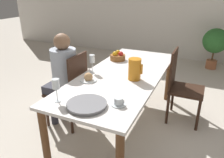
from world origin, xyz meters
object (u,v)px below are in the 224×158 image
at_px(wine_glass_water, 92,59).
at_px(person_seated, 63,73).
at_px(serving_tray, 87,104).
at_px(bread_plate, 88,78).
at_px(chair_person_side, 71,89).
at_px(wine_glass_juice, 56,85).
at_px(chair_opposite, 181,85).
at_px(potted_plant, 215,42).
at_px(teacup_near_person, 119,102).
at_px(fruit_bowl, 118,57).
at_px(red_pitcher, 135,69).

bearing_deg(wine_glass_water, person_seated, -164.44).
bearing_deg(serving_tray, bread_plate, 118.58).
bearing_deg(wine_glass_water, chair_person_side, -163.14).
distance_m(person_seated, wine_glass_water, 0.42).
bearing_deg(chair_person_side, wine_glass_juice, -153.40).
bearing_deg(chair_opposite, bread_plate, -45.93).
relative_size(serving_tray, potted_plant, 0.39).
height_order(chair_person_side, wine_glass_juice, chair_person_side).
bearing_deg(teacup_near_person, chair_opposite, 72.54).
xyz_separation_m(chair_opposite, bread_plate, (-0.87, -0.84, 0.26)).
height_order(wine_glass_juice, fruit_bowl, wine_glass_juice).
relative_size(person_seated, wine_glass_juice, 5.59).
bearing_deg(red_pitcher, potted_plant, 74.93).
distance_m(chair_person_side, chair_opposite, 1.40).
bearing_deg(bread_plate, chair_person_side, 155.65).
distance_m(chair_person_side, fruit_bowl, 0.78).
xyz_separation_m(red_pitcher, serving_tray, (-0.17, -0.71, -0.10)).
xyz_separation_m(red_pitcher, bread_plate, (-0.43, -0.24, -0.09)).
bearing_deg(wine_glass_juice, bread_plate, 88.28).
bearing_deg(bread_plate, potted_plant, 68.95).
xyz_separation_m(wine_glass_water, wine_glass_juice, (0.07, -0.75, -0.00)).
distance_m(wine_glass_water, potted_plant, 3.25).
height_order(person_seated, red_pitcher, person_seated).
bearing_deg(teacup_near_person, chair_person_side, 148.95).
bearing_deg(serving_tray, chair_opposite, 65.21).
bearing_deg(serving_tray, teacup_near_person, 28.49).
height_order(wine_glass_water, potted_plant, wine_glass_water).
xyz_separation_m(chair_person_side, teacup_near_person, (0.85, -0.51, 0.26)).
bearing_deg(bread_plate, fruit_bowl, 89.72).
height_order(teacup_near_person, fruit_bowl, fruit_bowl).
xyz_separation_m(chair_person_side, person_seated, (-0.09, -0.02, 0.20)).
height_order(wine_glass_juice, bread_plate, wine_glass_juice).
bearing_deg(wine_glass_juice, teacup_near_person, 17.53).
relative_size(chair_person_side, serving_tray, 2.77).
xyz_separation_m(serving_tray, fruit_bowl, (-0.26, 1.27, 0.03)).
xyz_separation_m(serving_tray, bread_plate, (-0.26, 0.48, 0.02)).
bearing_deg(potted_plant, red_pitcher, -105.07).
bearing_deg(potted_plant, wine_glass_water, -113.99).
xyz_separation_m(chair_person_side, serving_tray, (0.61, -0.64, 0.25)).
distance_m(wine_glass_water, wine_glass_juice, 0.75).
xyz_separation_m(wine_glass_water, serving_tray, (0.35, -0.72, -0.14)).
bearing_deg(serving_tray, potted_plant, 75.21).
bearing_deg(bread_plate, chair_opposite, 44.07).
relative_size(person_seated, fruit_bowl, 5.69).
distance_m(chair_opposite, wine_glass_water, 1.20).
relative_size(person_seated, potted_plant, 1.35).
bearing_deg(fruit_bowl, wine_glass_juice, -90.85).
distance_m(bread_plate, potted_plant, 3.43).
distance_m(chair_person_side, teacup_near_person, 1.02).
relative_size(wine_glass_water, fruit_bowl, 1.02).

